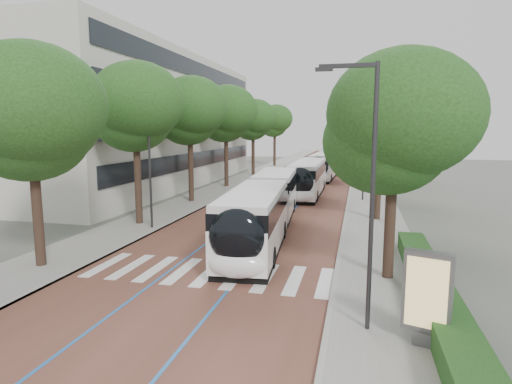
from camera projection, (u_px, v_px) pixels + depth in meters
ground at (196, 281)px, 17.69m from camera, size 160.00×160.00×0.00m
road at (308, 177)px, 56.16m from camera, size 11.00×140.00×0.02m
sidewalk_left at (253, 175)px, 57.89m from camera, size 4.00×140.00×0.12m
sidewalk_right at (367, 178)px, 54.41m from camera, size 4.00×140.00×0.12m
kerb_left at (267, 175)px, 57.45m from camera, size 0.20×140.00×0.14m
kerb_right at (352, 178)px, 54.85m from camera, size 0.20×140.00×0.14m
zebra_crossing at (209, 273)px, 18.60m from camera, size 10.55×3.60×0.01m
lane_line_left at (296, 176)px, 56.52m from camera, size 0.12×126.00×0.01m
lane_line_right at (321, 177)px, 55.78m from camera, size 0.12×126.00×0.01m
office_building at (124, 122)px, 48.11m from camera, size 18.11×40.00×14.00m
hedge at (432, 288)px, 15.50m from camera, size 1.20×14.00×0.80m
streetlight_near at (367, 177)px, 12.56m from camera, size 1.82×0.20×8.00m
streetlight_far at (362, 146)px, 36.61m from camera, size 1.82×0.20×8.00m
lamp_post_left at (150, 164)px, 26.19m from camera, size 0.14×0.14×8.00m
trees_left at (210, 118)px, 40.55m from camera, size 6.27×60.83×10.24m
trees_right at (376, 131)px, 35.17m from camera, size 5.97×47.78×8.75m
lead_bus at (265, 208)px, 25.20m from camera, size 3.98×18.54×3.20m
bus_queued_0 at (307, 179)px, 40.06m from camera, size 2.61×12.42×3.20m
bus_queued_1 at (324, 166)px, 53.60m from camera, size 2.93×12.47×3.20m
ad_panel at (427, 296)px, 12.05m from camera, size 1.36×0.74×2.73m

